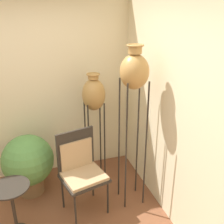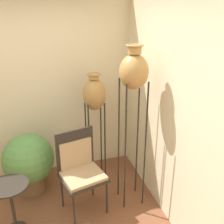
# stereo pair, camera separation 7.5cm
# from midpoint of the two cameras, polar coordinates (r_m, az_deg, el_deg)

# --- Properties ---
(wall_back) EXTENTS (7.27, 0.06, 2.70)m
(wall_back) POSITION_cam_midpoint_polar(r_m,az_deg,el_deg) (3.83, -19.78, 5.07)
(wall_back) COLOR beige
(wall_back) RESTS_ON ground_plane
(wall_right) EXTENTS (0.06, 7.27, 2.70)m
(wall_right) POSITION_cam_midpoint_polar(r_m,az_deg,el_deg) (2.66, 17.03, -1.76)
(wall_right) COLOR beige
(wall_right) RESTS_ON ground_plane
(vase_stand_tall) EXTENTS (0.33, 0.33, 2.01)m
(vase_stand_tall) POSITION_cam_midpoint_polar(r_m,az_deg,el_deg) (2.91, 5.52, 7.96)
(vase_stand_tall) COLOR #28231E
(vase_stand_tall) RESTS_ON ground_plane
(vase_stand_medium) EXTENTS (0.31, 0.31, 1.57)m
(vase_stand_medium) POSITION_cam_midpoint_polar(r_m,az_deg,el_deg) (3.53, -3.27, 3.51)
(vase_stand_medium) COLOR #28231E
(vase_stand_medium) RESTS_ON ground_plane
(chair) EXTENTS (0.60, 0.56, 1.02)m
(chair) POSITION_cam_midpoint_polar(r_m,az_deg,el_deg) (3.24, -6.34, -11.73)
(chair) COLOR #28231E
(chair) RESTS_ON ground_plane
(side_table) EXTENTS (0.41, 0.41, 0.63)m
(side_table) POSITION_cam_midpoint_polar(r_m,az_deg,el_deg) (3.16, -20.44, -17.23)
(side_table) COLOR #28231E
(side_table) RESTS_ON ground_plane
(potted_plant) EXTENTS (0.67, 0.67, 0.84)m
(potted_plant) POSITION_cam_midpoint_polar(r_m,az_deg,el_deg) (3.70, -17.14, -10.19)
(potted_plant) COLOR brown
(potted_plant) RESTS_ON ground_plane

